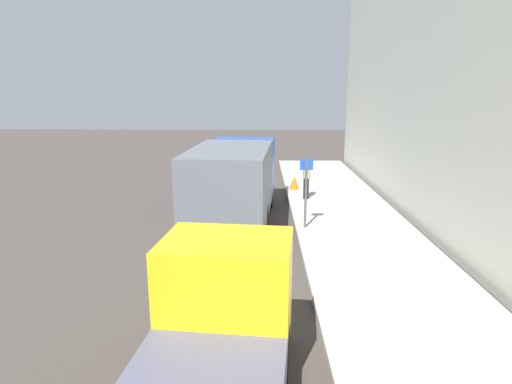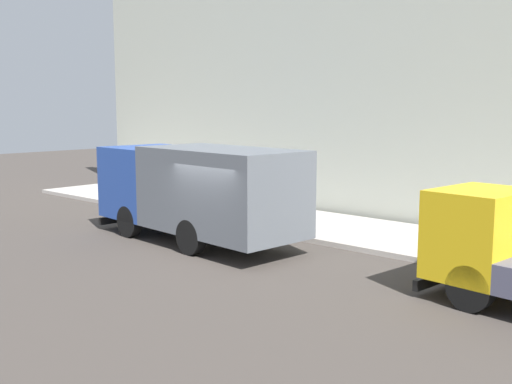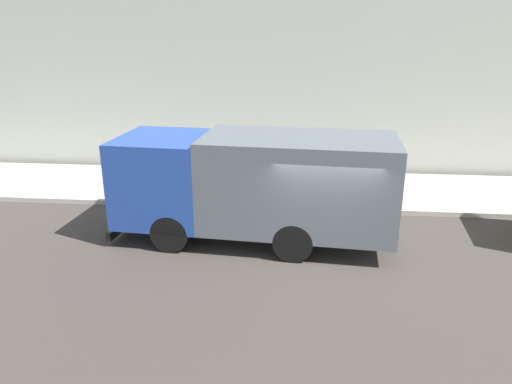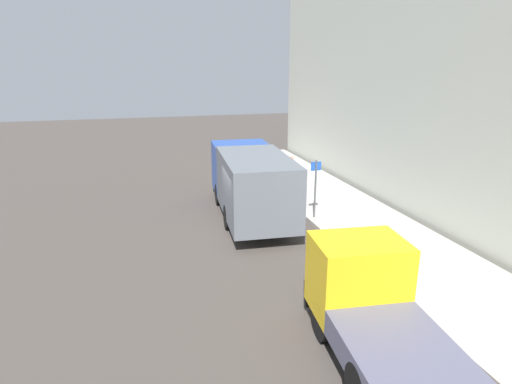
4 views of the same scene
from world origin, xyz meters
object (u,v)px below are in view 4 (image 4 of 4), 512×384
Objects in this scene: large_utility_truck at (251,180)px; street_sign_post at (315,184)px; pedestrian_walking at (291,172)px; traffic_cone_orange at (273,176)px; small_flatbed_truck at (375,311)px.

large_utility_truck reaches higher than street_sign_post.
pedestrian_walking is 2.73× the size of traffic_cone_orange.
street_sign_post is at bearing 178.86° from pedestrian_walking.
small_flatbed_truck is (0.27, -9.43, -0.55)m from large_utility_truck.
small_flatbed_truck is at bearing 173.08° from pedestrian_walking.
small_flatbed_truck reaches higher than traffic_cone_orange.
pedestrian_walking is at bearing 49.40° from large_utility_truck.
traffic_cone_orange is (-0.36, 1.84, -0.62)m from pedestrian_walking.
pedestrian_walking reaches higher than traffic_cone_orange.
street_sign_post reaches higher than small_flatbed_truck.
small_flatbed_truck is 8.40× the size of traffic_cone_orange.
small_flatbed_truck is 8.62m from street_sign_post.
small_flatbed_truck is at bearing -104.68° from street_sign_post.
small_flatbed_truck is at bearing -84.04° from large_utility_truck.
small_flatbed_truck reaches higher than pedestrian_walking.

